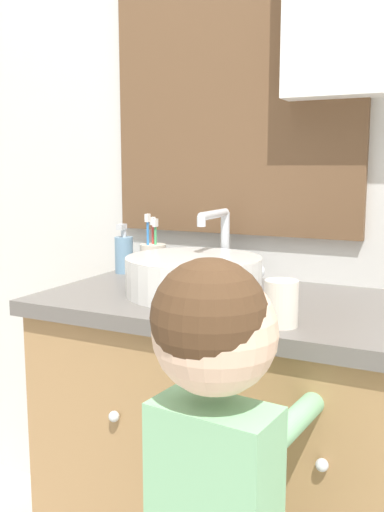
# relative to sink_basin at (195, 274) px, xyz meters

# --- Properties ---
(wall_back) EXTENTS (3.20, 0.18, 2.50)m
(wall_back) POSITION_rel_sink_basin_xyz_m (0.17, 0.28, 0.43)
(wall_back) COLOR silver
(wall_back) RESTS_ON ground_plane
(vanity_counter) EXTENTS (1.00, 0.51, 0.81)m
(vanity_counter) POSITION_rel_sink_basin_xyz_m (0.15, 0.00, -0.45)
(vanity_counter) COLOR #A37A4C
(vanity_counter) RESTS_ON ground_plane
(sink_basin) EXTENTS (0.33, 0.37, 0.19)m
(sink_basin) POSITION_rel_sink_basin_xyz_m (0.00, 0.00, 0.00)
(sink_basin) COLOR silver
(sink_basin) RESTS_ON vanity_counter
(toothbrush_holder) EXTENTS (0.07, 0.07, 0.17)m
(toothbrush_holder) POSITION_rel_sink_basin_xyz_m (-0.22, 0.17, -0.00)
(toothbrush_holder) COLOR beige
(toothbrush_holder) RESTS_ON vanity_counter
(soap_dispenser) EXTENTS (0.05, 0.05, 0.14)m
(soap_dispenser) POSITION_rel_sink_basin_xyz_m (-0.30, 0.15, 0.01)
(soap_dispenser) COLOR #6B93B2
(soap_dispenser) RESTS_ON vanity_counter
(child_figure) EXTENTS (0.22, 0.46, 0.99)m
(child_figure) POSITION_rel_sink_basin_xyz_m (0.26, -0.46, -0.22)
(child_figure) COLOR slate
(child_figure) RESTS_ON ground_plane
(drinking_cup) EXTENTS (0.07, 0.07, 0.09)m
(drinking_cup) POSITION_rel_sink_basin_xyz_m (0.27, -0.18, -0.00)
(drinking_cup) COLOR silver
(drinking_cup) RESTS_ON vanity_counter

